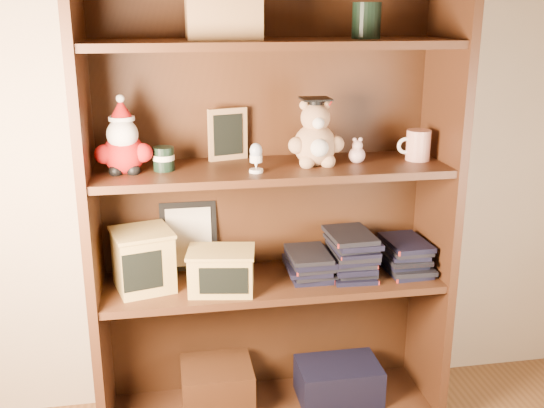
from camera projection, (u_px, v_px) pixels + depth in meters
The scene contains 17 objects.
room_envelope at pixel (500, 35), 0.71m from camera, with size 3.04×3.04×2.51m.
bookcase at pixel (269, 211), 2.17m from camera, with size 1.20×0.35×1.60m.
shelf_lower at pixel (272, 282), 2.19m from camera, with size 1.14×0.33×0.02m.
shelf_upper at pixel (272, 170), 2.08m from camera, with size 1.14×0.33×0.02m.
santa_plush at pixel (123, 144), 1.96m from camera, with size 0.18×0.13×0.25m.
teachers_tin at pixel (164, 158), 2.00m from camera, with size 0.07×0.07×0.08m.
chalkboard_plaque at pixel (228, 135), 2.13m from camera, with size 0.14×0.09×0.18m.
egg_cup at pixel (256, 157), 1.98m from camera, with size 0.04×0.04×0.09m.
grad_teddy_bear at pixel (315, 139), 2.06m from camera, with size 0.18×0.16×0.22m.
pink_figurine at pixel (357, 153), 2.11m from camera, with size 0.06×0.06×0.09m.
teacher_mug at pixel (417, 145), 2.14m from camera, with size 0.12×0.08×0.10m.
certificate_frame at pixel (189, 236), 2.24m from camera, with size 0.20×0.05×0.25m.
treats_box at pixel (143, 259), 2.09m from camera, with size 0.23×0.23×0.20m.
pencils_box at pixel (221, 270), 2.08m from camera, with size 0.24×0.19×0.14m.
book_stack_left at pixel (309, 263), 2.20m from camera, with size 0.14×0.20×0.10m.
book_stack_mid at pixel (351, 252), 2.21m from camera, with size 0.14×0.20×0.16m.
book_stack_right at pixel (404, 255), 2.25m from camera, with size 0.14×0.20×0.11m.
Camera 1 is at (-0.38, -0.68, 1.44)m, focal length 42.00 mm.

